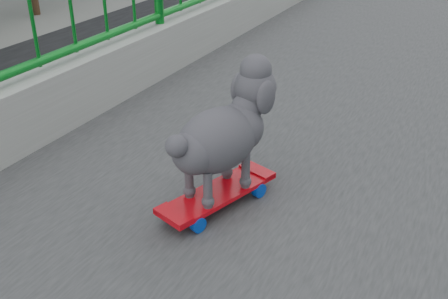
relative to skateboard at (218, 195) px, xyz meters
name	(u,v)px	position (x,y,z in m)	size (l,w,h in m)	color
skateboard	(218,195)	(0.00, 0.00, 0.00)	(0.29, 0.52, 0.07)	red
poodle	(223,132)	(0.01, 0.03, 0.25)	(0.32, 0.51, 0.44)	#29272B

